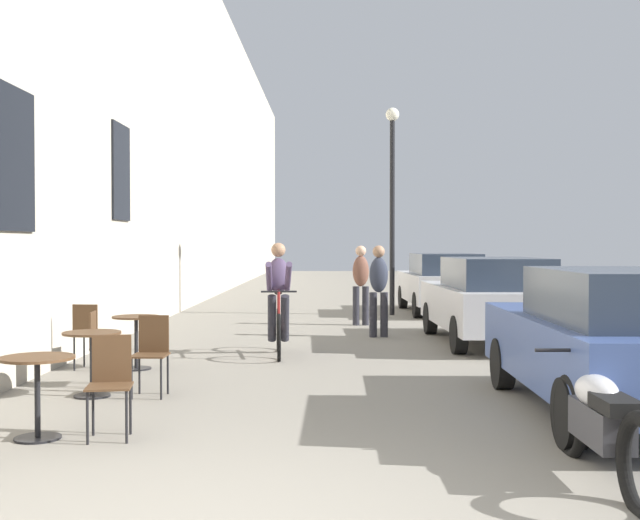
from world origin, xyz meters
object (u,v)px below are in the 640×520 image
cafe_chair_mid_toward_street (102,343)px  street_lamp (392,184)px  parked_car_third (442,282)px  cafe_table_mid (92,350)px  parked_motorcycle (602,424)px  parked_car_nearest (614,340)px  cafe_chair_near_toward_street (110,379)px  pedestrian_near (379,286)px  cafe_table_far (136,331)px  parked_car_second (490,299)px  cafe_chair_far_toward_street (88,332)px  pedestrian_mid (361,280)px  cyclist_on_bicycle (278,302)px  cafe_table_near (37,379)px  cafe_chair_mid_toward_wall (152,349)px

cafe_chair_mid_toward_street → street_lamp: bearing=66.1°
parked_car_third → cafe_table_mid: bearing=-116.9°
cafe_chair_mid_toward_street → parked_motorcycle: (4.67, -3.68, -0.11)m
parked_car_nearest → parked_motorcycle: 2.27m
cafe_chair_near_toward_street → parked_car_third: size_ratio=0.21×
pedestrian_near → parked_car_nearest: size_ratio=0.40×
cafe_table_far → parked_car_second: bearing=27.7°
parked_car_third → parked_motorcycle: size_ratio=1.93×
cafe_chair_mid_toward_street → parked_car_third: parked_car_third is taller
cafe_chair_far_toward_street → parked_car_third: (5.96, 8.73, 0.24)m
cafe_table_far → parked_car_third: 10.17m
parked_car_second → parked_motorcycle: 7.78m
cafe_table_far → parked_motorcycle: size_ratio=0.34×
cafe_chair_far_toward_street → parked_motorcycle: 7.13m
parked_car_second → cafe_table_mid: bearing=-138.7°
cafe_chair_near_toward_street → pedestrian_mid: (2.55, 9.54, 0.41)m
street_lamp → cyclist_on_bicycle: bearing=-108.6°
cafe_chair_mid_toward_street → pedestrian_near: bearing=54.3°
cafe_table_near → cafe_chair_mid_toward_wall: bearing=74.7°
cafe_table_far → parked_car_third: parked_car_third is taller
cafe_table_near → parked_car_third: size_ratio=0.17×
parked_motorcycle → pedestrian_mid: bearing=97.1°
cafe_table_near → parked_car_third: 13.54m
cafe_chair_mid_toward_wall → parked_car_second: (4.70, 4.62, 0.24)m
cafe_table_mid → cafe_chair_mid_toward_street: cafe_chair_mid_toward_street is taller
pedestrian_mid → cafe_chair_far_toward_street: bearing=-123.4°
cafe_table_near → cafe_table_mid: size_ratio=1.00×
cyclist_on_bicycle → parked_car_second: size_ratio=0.42×
cyclist_on_bicycle → parked_car_second: 3.74m
cafe_table_mid → parked_car_second: bearing=41.3°
cafe_chair_mid_toward_street → cafe_chair_mid_toward_wall: 0.92m
cafe_table_near → cafe_chair_far_toward_street: cafe_chair_far_toward_street is taller
cafe_chair_near_toward_street → cafe_chair_mid_toward_wall: same height
cafe_chair_near_toward_street → street_lamp: size_ratio=0.18×
cafe_chair_far_toward_street → pedestrian_near: bearing=42.6°
cafe_table_mid → parked_car_second: parked_car_second is taller
pedestrian_near → street_lamp: size_ratio=0.34×
cafe_table_near → cafe_chair_near_toward_street: size_ratio=0.81×
street_lamp → cafe_table_near: bearing=-108.5°
cafe_table_far → pedestrian_near: (3.49, 3.72, 0.41)m
street_lamp → cafe_table_mid: bearing=-112.2°
cafe_chair_mid_toward_wall → parked_car_second: 6.59m
pedestrian_mid → parked_motorcycle: bearing=-82.9°
cafe_chair_mid_toward_wall → parked_motorcycle: size_ratio=0.41×
cafe_chair_far_toward_street → street_lamp: (4.70, 8.21, 2.59)m
cafe_chair_near_toward_street → cafe_chair_mid_toward_street: size_ratio=1.00×
parked_motorcycle → pedestrian_near: bearing=97.1°
cafe_table_near → pedestrian_mid: size_ratio=0.44×
cafe_table_near → cafe_chair_far_toward_street: (-0.71, 3.74, -0.00)m
cyclist_on_bicycle → parked_motorcycle: (2.75, -6.39, -0.41)m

